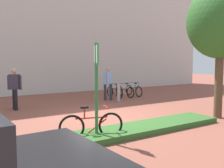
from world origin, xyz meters
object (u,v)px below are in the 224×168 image
(parking_sign_post, at_px, (96,77))
(bollard_steel, at_px, (119,93))
(bike_rack_cluster, at_px, (124,91))
(person_suited_dark, at_px, (15,86))
(bike_at_sign, at_px, (92,126))
(tree_sidewalk, at_px, (221,22))
(person_casual_tan, at_px, (108,81))

(parking_sign_post, height_order, bollard_steel, parking_sign_post)
(bike_rack_cluster, height_order, person_suited_dark, person_suited_dark)
(bollard_steel, bearing_deg, bike_at_sign, -130.63)
(bike_rack_cluster, bearing_deg, tree_sidewalk, -92.87)
(bollard_steel, relative_size, person_suited_dark, 0.52)
(bike_at_sign, bearing_deg, bollard_steel, 49.37)
(tree_sidewalk, height_order, person_casual_tan, tree_sidewalk)
(tree_sidewalk, height_order, parking_sign_post, tree_sidewalk)
(tree_sidewalk, relative_size, person_casual_tan, 2.70)
(tree_sidewalk, xyz_separation_m, person_casual_tan, (-1.12, 5.59, -2.36))
(tree_sidewalk, xyz_separation_m, bike_rack_cluster, (0.31, 6.12, -2.99))
(bike_at_sign, relative_size, person_suited_dark, 0.95)
(parking_sign_post, relative_size, bike_at_sign, 1.50)
(bike_at_sign, height_order, person_suited_dark, person_suited_dark)
(parking_sign_post, height_order, person_suited_dark, parking_sign_post)
(bike_rack_cluster, bearing_deg, bollard_steel, -135.76)
(person_suited_dark, relative_size, person_casual_tan, 1.00)
(parking_sign_post, xyz_separation_m, person_casual_tan, (3.75, 5.48, -0.62))
(bike_rack_cluster, bearing_deg, parking_sign_post, -130.75)
(person_suited_dark, bearing_deg, tree_sidewalk, -43.51)
(tree_sidewalk, height_order, bike_rack_cluster, tree_sidewalk)
(tree_sidewalk, bearing_deg, bike_rack_cluster, 87.13)
(parking_sign_post, relative_size, person_casual_tan, 1.43)
(bollard_steel, distance_m, person_casual_tan, 0.86)
(parking_sign_post, height_order, bike_rack_cluster, parking_sign_post)
(bike_rack_cluster, xyz_separation_m, person_suited_dark, (-6.04, -0.67, 0.63))
(tree_sidewalk, xyz_separation_m, bike_at_sign, (-4.95, 0.22, -2.99))
(bollard_steel, bearing_deg, person_suited_dark, 174.13)
(person_suited_dark, bearing_deg, bike_at_sign, -81.40)
(bike_rack_cluster, height_order, bollard_steel, bollard_steel)
(tree_sidewalk, height_order, person_suited_dark, tree_sidewalk)
(bike_rack_cluster, xyz_separation_m, bollard_steel, (-1.20, -1.17, 0.10))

